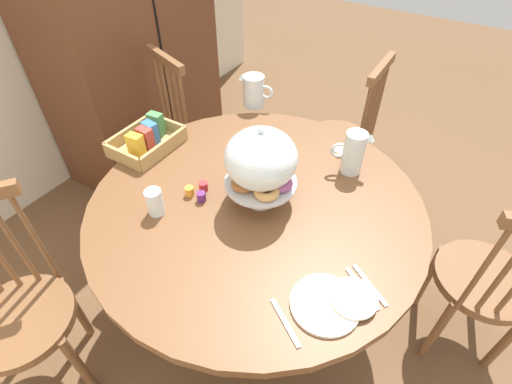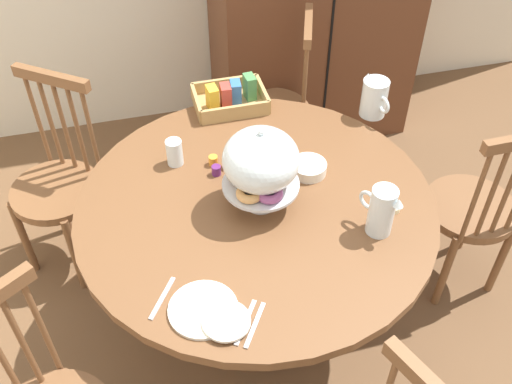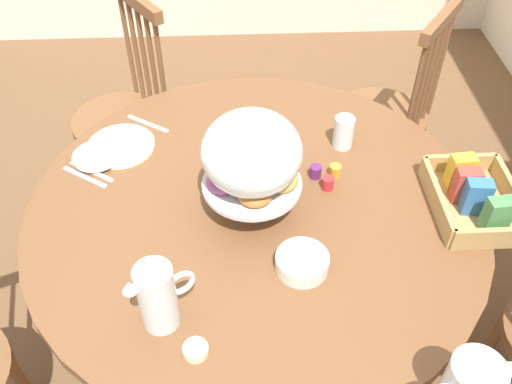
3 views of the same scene
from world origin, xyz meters
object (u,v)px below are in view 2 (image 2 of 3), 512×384
(milk_pitcher, at_px, (381,213))
(cereal_basket, at_px, (230,98))
(orange_juice_pitcher, at_px, (374,99))
(cereal_bowl, at_px, (309,168))
(windsor_chair_host_seat, at_px, (473,211))
(dining_table, at_px, (256,235))
(butter_dish, at_px, (392,207))
(windsor_chair_by_cabinet, at_px, (59,187))
(china_plate_large, at_px, (203,309))
(pastry_stand_with_dome, at_px, (261,163))
(windsor_chair_near_window, at_px, (277,112))
(china_plate_small, at_px, (226,321))
(drinking_glass, at_px, (174,152))

(milk_pitcher, distance_m, cereal_basket, 0.93)
(orange_juice_pitcher, height_order, cereal_basket, orange_juice_pitcher)
(cereal_bowl, bearing_deg, windsor_chair_host_seat, -9.33)
(dining_table, height_order, butter_dish, butter_dish)
(windsor_chair_by_cabinet, bearing_deg, china_plate_large, -64.54)
(orange_juice_pitcher, bearing_deg, dining_table, -147.27)
(windsor_chair_host_seat, relative_size, pastry_stand_with_dome, 2.83)
(windsor_chair_near_window, relative_size, butter_dish, 16.25)
(windsor_chair_by_cabinet, relative_size, cereal_basket, 3.09)
(windsor_chair_host_seat, bearing_deg, windsor_chair_near_window, 124.21)
(china_plate_small, distance_m, butter_dish, 0.77)
(china_plate_large, relative_size, drinking_glass, 2.00)
(china_plate_large, height_order, china_plate_small, china_plate_small)
(windsor_chair_near_window, xyz_separation_m, butter_dish, (0.13, -1.07, 0.30))
(orange_juice_pitcher, distance_m, cereal_basket, 0.62)
(dining_table, distance_m, milk_pitcher, 0.53)
(cereal_basket, distance_m, drinking_glass, 0.44)
(windsor_chair_near_window, bearing_deg, drinking_glass, -134.38)
(china_plate_small, height_order, butter_dish, same)
(milk_pitcher, height_order, china_plate_small, milk_pitcher)
(windsor_chair_near_window, distance_m, cereal_bowl, 0.86)
(dining_table, height_order, windsor_chair_near_window, windsor_chair_near_window)
(windsor_chair_by_cabinet, bearing_deg, drinking_glass, -30.53)
(windsor_chair_by_cabinet, height_order, cereal_basket, windsor_chair_by_cabinet)
(orange_juice_pitcher, distance_m, milk_pitcher, 0.70)
(butter_dish, bearing_deg, cereal_basket, 118.67)
(windsor_chair_near_window, bearing_deg, pastry_stand_with_dome, -109.88)
(windsor_chair_host_seat, bearing_deg, cereal_basket, 145.68)
(pastry_stand_with_dome, relative_size, drinking_glass, 3.13)
(windsor_chair_near_window, xyz_separation_m, pastry_stand_with_dome, (-0.33, -0.92, 0.48))
(cereal_bowl, bearing_deg, windsor_chair_by_cabinet, 154.17)
(cereal_basket, height_order, cereal_bowl, cereal_basket)
(china_plate_large, bearing_deg, windsor_chair_by_cabinet, 115.46)
(windsor_chair_host_seat, height_order, butter_dish, windsor_chair_host_seat)
(milk_pitcher, bearing_deg, pastry_stand_with_dome, 147.53)
(pastry_stand_with_dome, distance_m, milk_pitcher, 0.45)
(dining_table, bearing_deg, orange_juice_pitcher, 32.73)
(orange_juice_pitcher, xyz_separation_m, china_plate_large, (-0.91, -0.83, -0.07))
(milk_pitcher, distance_m, butter_dish, 0.15)
(butter_dish, bearing_deg, orange_juice_pitcher, 74.50)
(china_plate_large, bearing_deg, orange_juice_pitcher, 42.41)
(windsor_chair_host_seat, distance_m, orange_juice_pitcher, 0.65)
(pastry_stand_with_dome, bearing_deg, milk_pitcher, -32.47)
(drinking_glass, height_order, butter_dish, drinking_glass)
(pastry_stand_with_dome, distance_m, china_plate_small, 0.56)
(dining_table, xyz_separation_m, windsor_chair_near_window, (0.35, 0.91, -0.10))
(cereal_bowl, bearing_deg, pastry_stand_with_dome, -151.81)
(windsor_chair_host_seat, bearing_deg, dining_table, 179.31)
(windsor_chair_host_seat, distance_m, drinking_glass, 1.31)
(dining_table, xyz_separation_m, pastry_stand_with_dome, (0.01, -0.01, 0.38))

